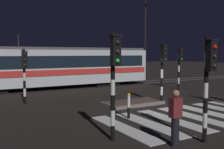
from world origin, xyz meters
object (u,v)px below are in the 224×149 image
(street_lamp_trackside_right, at_px, (147,29))
(tram, at_px, (52,67))
(traffic_light_median_centre, at_px, (163,64))
(traffic_light_kerb_mid_left, at_px, (209,73))
(traffic_light_corner_near_left, at_px, (114,70))
(pedestrian_waiting_at_kerb, at_px, (175,118))
(bollard_island_edge, at_px, (129,106))
(traffic_light_corner_far_right, at_px, (180,62))
(traffic_light_corner_far_left, at_px, (24,68))

(street_lamp_trackside_right, distance_m, tram, 9.30)
(traffic_light_median_centre, xyz_separation_m, tram, (-3.18, 9.29, -0.45))
(traffic_light_kerb_mid_left, relative_size, street_lamp_trackside_right, 0.41)
(traffic_light_median_centre, height_order, tram, tram)
(street_lamp_trackside_right, bearing_deg, traffic_light_kerb_mid_left, -121.63)
(traffic_light_kerb_mid_left, distance_m, traffic_light_corner_near_left, 2.88)
(traffic_light_corner_near_left, height_order, tram, tram)
(street_lamp_trackside_right, xyz_separation_m, pedestrian_waiting_at_kerb, (-9.70, -13.74, -4.11))
(street_lamp_trackside_right, xyz_separation_m, bollard_island_edge, (-9.00, -10.27, -4.42))
(traffic_light_corner_far_right, bearing_deg, bollard_island_edge, -147.05)
(traffic_light_corner_far_right, distance_m, bollard_island_edge, 10.19)
(traffic_light_median_centre, relative_size, traffic_light_corner_far_right, 1.03)
(street_lamp_trackside_right, relative_size, bollard_island_edge, 7.18)
(traffic_light_corner_far_left, bearing_deg, traffic_light_corner_far_right, -0.18)
(traffic_light_corner_far_right, xyz_separation_m, bollard_island_edge, (-8.45, -5.48, -1.58))
(traffic_light_median_centre, bearing_deg, traffic_light_corner_far_left, 150.43)
(pedestrian_waiting_at_kerb, bearing_deg, traffic_light_median_centre, 51.53)
(traffic_light_corner_far_left, height_order, tram, tram)
(bollard_island_edge, bearing_deg, traffic_light_corner_far_left, 118.89)
(street_lamp_trackside_right, relative_size, tram, 0.48)
(traffic_light_corner_far_right, xyz_separation_m, tram, (-8.13, 5.62, -0.38))
(traffic_light_median_centre, distance_m, pedestrian_waiting_at_kerb, 6.87)
(traffic_light_corner_far_right, height_order, bollard_island_edge, traffic_light_corner_far_right)
(traffic_light_median_centre, relative_size, bollard_island_edge, 3.01)
(street_lamp_trackside_right, distance_m, bollard_island_edge, 14.35)
(traffic_light_corner_near_left, bearing_deg, tram, 79.94)
(traffic_light_median_centre, distance_m, traffic_light_kerb_mid_left, 6.42)
(pedestrian_waiting_at_kerb, bearing_deg, tram, 86.02)
(traffic_light_median_centre, height_order, street_lamp_trackside_right, street_lamp_trackside_right)
(traffic_light_kerb_mid_left, xyz_separation_m, pedestrian_waiting_at_kerb, (-1.04, 0.31, -1.30))
(bollard_island_edge, bearing_deg, traffic_light_corner_near_left, -133.34)
(traffic_light_corner_far_left, xyz_separation_m, street_lamp_trackside_right, (12.04, 4.76, 2.98))
(traffic_light_corner_far_right, bearing_deg, tram, 145.37)
(traffic_light_corner_far_left, distance_m, street_lamp_trackside_right, 13.28)
(traffic_light_corner_far_right, relative_size, tram, 0.19)
(traffic_light_corner_near_left, bearing_deg, pedestrian_waiting_at_kerb, -44.59)
(street_lamp_trackside_right, distance_m, pedestrian_waiting_at_kerb, 17.31)
(traffic_light_kerb_mid_left, relative_size, bollard_island_edge, 2.97)
(tram, bearing_deg, bollard_island_edge, -91.63)
(street_lamp_trackside_right, bearing_deg, traffic_light_corner_far_right, -96.55)
(traffic_light_corner_near_left, relative_size, tram, 0.21)
(traffic_light_corner_far_right, bearing_deg, traffic_light_kerb_mid_left, -131.19)
(traffic_light_corner_far_left, relative_size, bollard_island_edge, 2.73)
(traffic_light_corner_far_left, bearing_deg, street_lamp_trackside_right, 21.55)
(traffic_light_median_centre, distance_m, bollard_island_edge, 4.26)
(traffic_light_corner_far_left, bearing_deg, bollard_island_edge, -61.11)
(traffic_light_corner_far_left, height_order, traffic_light_kerb_mid_left, traffic_light_kerb_mid_left)
(tram, height_order, pedestrian_waiting_at_kerb, tram)
(traffic_light_median_centre, bearing_deg, street_lamp_trackside_right, 56.96)
(traffic_light_corner_far_left, height_order, street_lamp_trackside_right, street_lamp_trackside_right)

